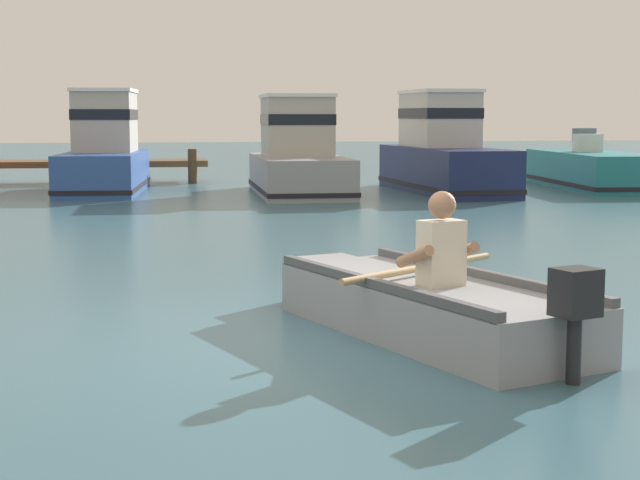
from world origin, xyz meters
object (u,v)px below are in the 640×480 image
moored_boat_teal (592,171)px  moored_boat_navy (443,154)px  moored_boat_blue (105,154)px  moored_boat_grey (298,157)px  rowboat_with_person (425,304)px

moored_boat_teal → moored_boat_navy: bearing=-171.8°
moored_boat_blue → moored_boat_navy: bearing=-8.9°
moored_boat_grey → moored_boat_navy: (3.43, 0.01, 0.05)m
moored_boat_blue → moored_boat_teal: size_ratio=0.89×
rowboat_with_person → moored_boat_blue: size_ratio=0.75×
moored_boat_blue → moored_boat_grey: moored_boat_blue is taller
moored_boat_blue → moored_boat_teal: bearing=-3.2°
moored_boat_grey → moored_boat_navy: bearing=0.2°
moored_boat_blue → moored_boat_navy: 7.93m
moored_boat_teal → moored_boat_grey: bearing=-175.5°
moored_boat_blue → moored_boat_teal: moored_boat_blue is taller
moored_boat_navy → moored_boat_teal: (3.98, 0.58, -0.46)m
rowboat_with_person → moored_boat_navy: moored_boat_navy is taller
moored_boat_grey → moored_boat_navy: size_ratio=0.90×
moored_boat_blue → moored_boat_teal: 11.84m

